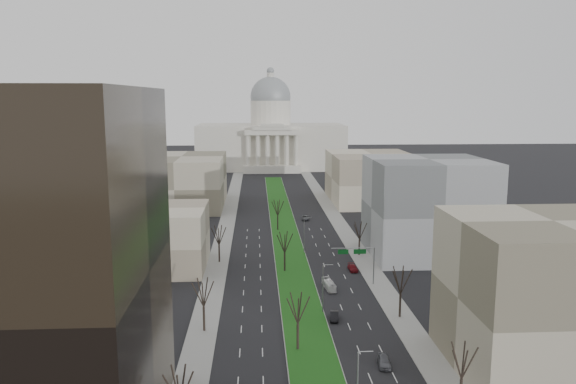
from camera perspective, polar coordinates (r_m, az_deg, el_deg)
name	(u,v)px	position (r m, az deg, el deg)	size (l,w,h in m)	color
ground	(284,230)	(166.69, -0.36, -3.89)	(600.00, 600.00, 0.00)	black
median	(285,231)	(165.69, -0.34, -3.94)	(8.00, 222.03, 0.20)	#999993
sidewalk_left	(220,254)	(142.59, -6.93, -6.27)	(5.00, 330.00, 0.15)	gray
sidewalk_right	(358,252)	(144.59, 7.13, -6.05)	(5.00, 330.00, 0.15)	gray
capitol	(271,138)	(312.39, -1.76, 5.46)	(80.00, 46.00, 55.00)	beige
building_beige_left	(149,238)	(133.16, -13.95, -4.55)	(26.00, 22.00, 14.00)	#9F927B
building_tan_right	(547,296)	(89.08, 24.85, -9.58)	(26.00, 24.00, 22.00)	#79725D
building_grey_right	(427,207)	(142.93, 13.97, -1.53)	(28.00, 26.00, 24.00)	slate
building_far_left	(182,181)	(205.84, -10.72, 1.09)	(30.00, 40.00, 18.00)	#79725D
building_far_right	(371,178)	(213.45, 8.44, 1.45)	(30.00, 40.00, 18.00)	#9F927B
tree_left_mid	(203,292)	(95.81, -8.60, -9.97)	(5.40, 5.40, 9.72)	black
tree_left_far	(219,234)	(134.09, -7.04, -4.30)	(5.28, 5.28, 9.50)	black
tree_right_near	(462,360)	(75.93, 17.30, -15.97)	(5.16, 5.16, 9.29)	black
tree_right_mid	(401,279)	(102.31, 11.41, -8.67)	(5.52, 5.52, 9.94)	black
tree_right_far	(360,230)	(140.06, 7.28, -3.84)	(5.04, 5.04, 9.07)	black
tree_median_a	(298,307)	(88.10, 1.01, -11.64)	(5.40, 5.40, 9.72)	black
tree_median_b	(285,241)	(126.14, -0.35, -5.05)	(5.40, 5.40, 9.72)	black
tree_median_c	(278,207)	(165.11, -1.06, -1.54)	(5.40, 5.40, 9.72)	black
streetlamp_median_b	(323,288)	(103.40, 3.61, -9.67)	(1.90, 0.20, 9.16)	gray
streetlamp_median_c	(304,234)	(141.57, 1.68, -4.33)	(1.90, 0.20, 9.16)	gray
mast_arm_signs	(361,257)	(118.62, 7.44, -6.53)	(9.12, 0.24, 8.09)	gray
car_grey_near	(384,361)	(87.01, 9.72, -16.56)	(1.77, 4.40, 1.50)	#57585F
car_black	(334,316)	(102.01, 4.72, -12.43)	(1.47, 4.22, 1.39)	black
car_red	(353,268)	(129.33, 6.60, -7.66)	(1.84, 4.53, 1.32)	maroon
car_grey_far	(306,218)	(180.32, 1.80, -2.64)	(2.23, 4.83, 1.34)	#47494E
box_van	(329,285)	(116.99, 4.18, -9.37)	(1.54, 6.58, 1.83)	white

